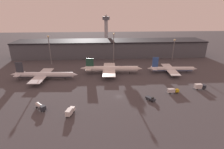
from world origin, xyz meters
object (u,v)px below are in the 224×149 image
Objects in this scene: airplane_0 at (44,75)px; service_vehicle_1 at (151,99)px; airplane_1 at (111,69)px; airplane_2 at (172,69)px; service_vehicle_3 at (40,106)px; service_vehicle_4 at (70,111)px; service_vehicle_0 at (200,86)px; control_tower at (106,29)px; service_vehicle_2 at (173,91)px.

service_vehicle_1 is at bearing -23.70° from airplane_0.
airplane_2 is at bearing 2.48° from airplane_1.
service_vehicle_1 is 60.20m from service_vehicle_3.
service_vehicle_3 is (-39.77, -51.07, -2.09)m from airplane_1.
airplane_0 is 7.04× the size of service_vehicle_4.
airplane_0 is at bearing -166.09° from airplane_1.
control_tower is (-56.87, 131.82, 22.54)m from service_vehicle_0.
airplane_1 is at bearing 166.92° from service_vehicle_1.
airplane_0 reaches higher than service_vehicle_4.
service_vehicle_0 is 145.32m from control_tower.
service_vehicle_3 is 156.95m from control_tower.
airplane_1 is 1.19× the size of control_tower.
airplane_2 is (99.64, 8.87, -0.37)m from airplane_0.
airplane_0 is at bearing 166.26° from service_vehicle_0.
service_vehicle_2 is at bearing -42.36° from airplane_1.
service_vehicle_3 is at bearing -104.46° from control_tower.
airplane_2 is 5.82× the size of service_vehicle_4.
service_vehicle_0 reaches higher than service_vehicle_3.
control_tower is at bearing 120.34° from service_vehicle_3.
airplane_1 is 64.68m from service_vehicle_0.
service_vehicle_1 is at bearing -59.08° from service_vehicle_4.
airplane_0 is 8.35× the size of service_vehicle_1.
airplane_0 reaches higher than airplane_2.
airplane_1 is 7.26× the size of service_vehicle_3.
service_vehicle_1 is at bearing 50.43° from service_vehicle_3.
airplane_0 reaches higher than service_vehicle_3.
service_vehicle_0 is (106.06, -23.03, -1.45)m from airplane_0.
service_vehicle_0 is (55.88, -32.52, -1.82)m from airplane_1.
service_vehicle_3 is (-89.22, -50.45, -1.35)m from airplane_2.
airplane_1 is 7.11× the size of service_vehicle_4.
service_vehicle_2 is 1.04× the size of service_vehicle_3.
service_vehicle_2 is 0.17× the size of control_tower.
control_tower reaches higher than service_vehicle_4.
service_vehicle_3 is at bearing -121.49° from service_vehicle_1.
airplane_1 reaches higher than service_vehicle_4.
service_vehicle_2 is 143.10m from control_tower.
control_tower reaches higher than service_vehicle_0.
airplane_2 is at bearing -63.21° from control_tower.
service_vehicle_1 is at bearing -120.15° from airplane_2.
service_vehicle_0 is 37.92m from service_vehicle_1.
service_vehicle_4 is 0.17× the size of control_tower.
airplane_1 reaches higher than service_vehicle_3.
service_vehicle_3 is at bearing -174.15° from service_vehicle_2.
service_vehicle_1 is 0.86× the size of service_vehicle_3.
airplane_2 is at bearing 65.38° from service_vehicle_2.
service_vehicle_0 is at bearing -75.42° from airplane_2.
airplane_1 is at bearing 96.89° from service_vehicle_3.
service_vehicle_3 is (-95.65, -18.55, -0.27)m from service_vehicle_0.
airplane_1 is at bearing 129.79° from service_vehicle_2.
airplane_2 reaches higher than service_vehicle_2.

